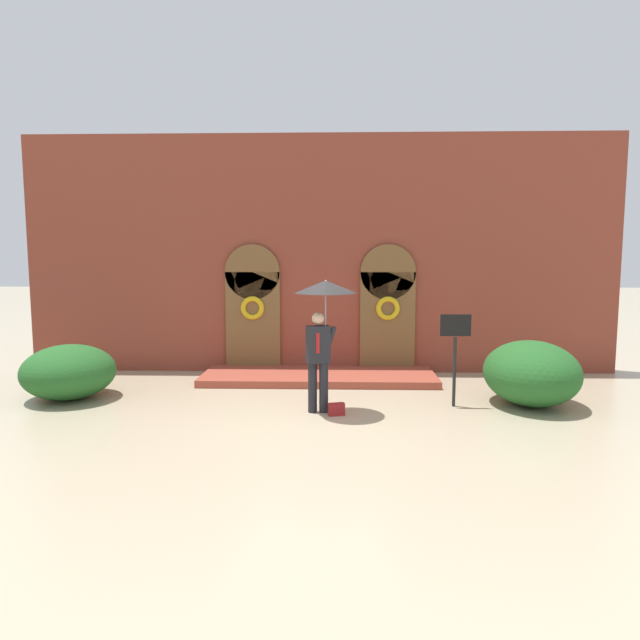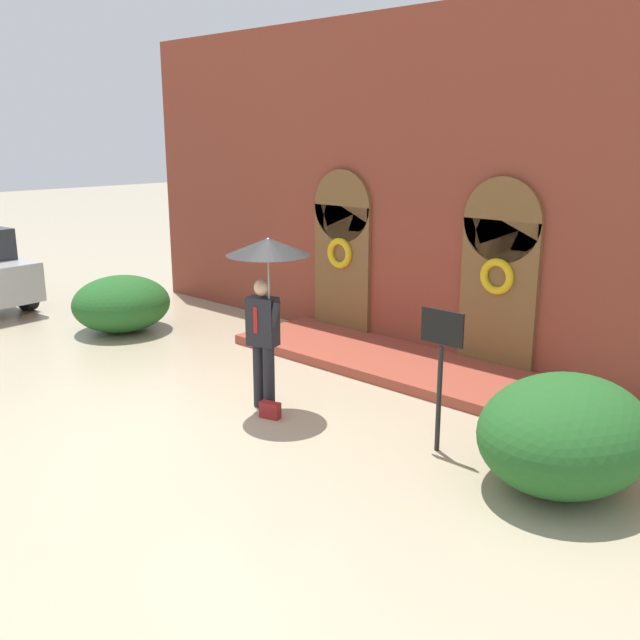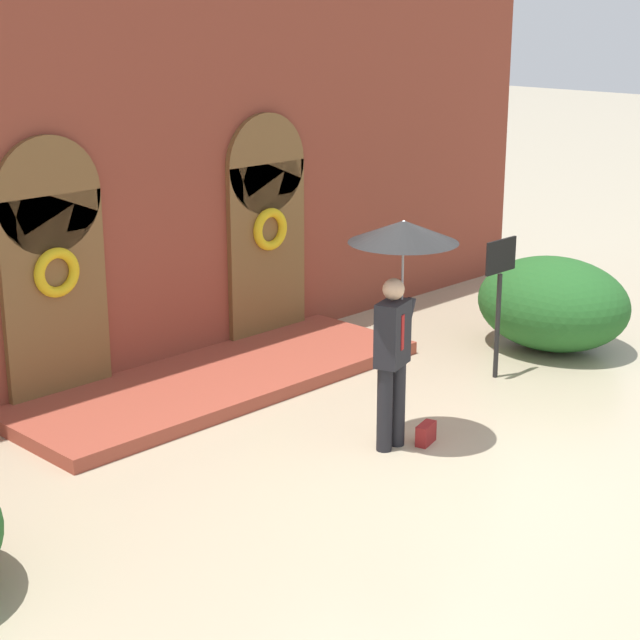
{
  "view_description": "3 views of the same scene",
  "coord_description": "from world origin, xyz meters",
  "px_view_note": "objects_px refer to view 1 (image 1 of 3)",
  "views": [
    {
      "loc": [
        0.41,
        -9.53,
        2.81
      ],
      "look_at": [
        0.08,
        1.45,
        1.54
      ],
      "focal_mm": 32.0,
      "sensor_mm": 36.0,
      "label": 1
    },
    {
      "loc": [
        6.91,
        -5.77,
        3.66
      ],
      "look_at": [
        0.14,
        1.46,
        1.06
      ],
      "focal_mm": 40.0,
      "sensor_mm": 36.0,
      "label": 2
    },
    {
      "loc": [
        -7.68,
        -6.19,
        4.45
      ],
      "look_at": [
        0.09,
        1.44,
        1.15
      ],
      "focal_mm": 60.0,
      "sensor_mm": 36.0,
      "label": 3
    }
  ],
  "objects_px": {
    "person_with_umbrella": "(324,306)",
    "handbag": "(336,409)",
    "sign_post": "(455,344)",
    "shrub_right": "(531,373)",
    "shrub_left": "(69,372)"
  },
  "relations": [
    {
      "from": "person_with_umbrella",
      "to": "handbag",
      "type": "bearing_deg",
      "value": -40.89
    },
    {
      "from": "person_with_umbrella",
      "to": "sign_post",
      "type": "distance_m",
      "value": 2.57
    },
    {
      "from": "sign_post",
      "to": "person_with_umbrella",
      "type": "bearing_deg",
      "value": -168.7
    },
    {
      "from": "handbag",
      "to": "sign_post",
      "type": "height_order",
      "value": "sign_post"
    },
    {
      "from": "handbag",
      "to": "sign_post",
      "type": "xyz_separation_m",
      "value": [
        2.18,
        0.68,
        1.05
      ]
    },
    {
      "from": "sign_post",
      "to": "shrub_right",
      "type": "height_order",
      "value": "sign_post"
    },
    {
      "from": "shrub_left",
      "to": "shrub_right",
      "type": "bearing_deg",
      "value": -1.27
    },
    {
      "from": "shrub_right",
      "to": "person_with_umbrella",
      "type": "bearing_deg",
      "value": -170.58
    },
    {
      "from": "person_with_umbrella",
      "to": "handbag",
      "type": "relative_size",
      "value": 8.44
    },
    {
      "from": "shrub_left",
      "to": "shrub_right",
      "type": "distance_m",
      "value": 8.89
    },
    {
      "from": "handbag",
      "to": "shrub_left",
      "type": "xyz_separation_m",
      "value": [
        -5.24,
        1.04,
        0.42
      ]
    },
    {
      "from": "shrub_left",
      "to": "shrub_right",
      "type": "relative_size",
      "value": 0.89
    },
    {
      "from": "person_with_umbrella",
      "to": "sign_post",
      "type": "xyz_separation_m",
      "value": [
        2.41,
        0.48,
        -0.75
      ]
    },
    {
      "from": "sign_post",
      "to": "shrub_left",
      "type": "xyz_separation_m",
      "value": [
        -7.42,
        0.36,
        -0.63
      ]
    },
    {
      "from": "person_with_umbrella",
      "to": "handbag",
      "type": "xyz_separation_m",
      "value": [
        0.23,
        -0.2,
        -1.8
      ]
    }
  ]
}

